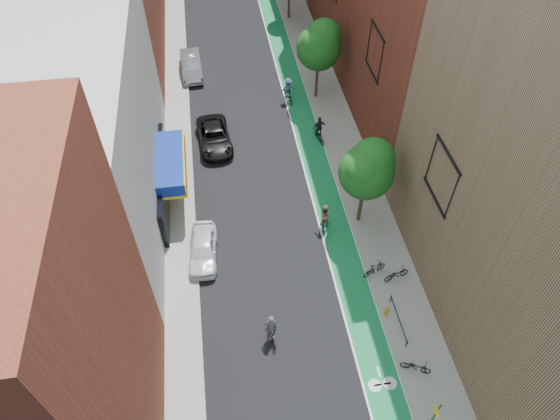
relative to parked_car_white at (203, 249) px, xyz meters
name	(u,v)px	position (x,y,z in m)	size (l,w,h in m)	color
ground	(302,377)	(4.60, -8.63, -0.71)	(160.00, 160.00, 0.00)	black
bike_lane	(293,86)	(8.60, 17.37, -0.70)	(2.00, 68.00, 0.01)	#147338
sidewalk_left	(177,95)	(-1.40, 17.37, -0.63)	(2.00, 68.00, 0.15)	gray
sidewalk_right	(321,82)	(11.10, 17.37, -0.63)	(3.00, 68.00, 0.15)	gray
building_left_near_red	(16,355)	(-6.40, -9.63, 7.29)	(8.00, 10.00, 16.00)	maroon
building_left_white	(80,136)	(-6.40, 5.37, 5.29)	(8.00, 20.00, 12.00)	silver
tree_near	(368,169)	(10.25, 1.39, 3.95)	(3.40, 3.36, 6.42)	#332619
tree_mid	(319,44)	(10.25, 15.39, 4.18)	(3.55, 3.53, 6.74)	#332619
sign_pole	(434,416)	(9.98, -12.13, 1.13)	(0.13, 0.71, 3.00)	#194C26
parked_car_white	(203,249)	(0.00, 0.00, 0.00)	(1.67, 4.16, 1.42)	white
parked_car_black	(214,137)	(1.38, 10.60, 0.00)	(2.34, 5.07, 1.41)	black
parked_car_silver	(191,65)	(0.00, 20.69, 0.10)	(1.71, 4.90, 1.61)	#95979D
cyclist_lead	(271,331)	(3.35, -6.18, 0.02)	(0.77, 1.70, 2.11)	black
cyclist_lane_near	(324,219)	(7.80, 1.14, 0.12)	(0.93, 1.83, 2.00)	black
cyclist_lane_mid	(319,132)	(9.30, 9.83, 0.12)	(1.11, 1.73, 2.12)	black
cyclist_lane_far	(288,91)	(7.80, 15.31, 0.20)	(1.23, 1.93, 2.08)	black
parked_bike_near	(416,366)	(10.42, -9.19, -0.14)	(0.55, 1.58, 0.83)	black
parked_bike_mid	(375,269)	(10.00, -2.99, -0.07)	(0.46, 1.61, 0.97)	black
parked_bike_far	(397,274)	(11.19, -3.52, -0.13)	(0.57, 1.63, 0.86)	black
fire_hydrant	(387,311)	(9.90, -5.81, -0.20)	(0.23, 0.23, 0.67)	gold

